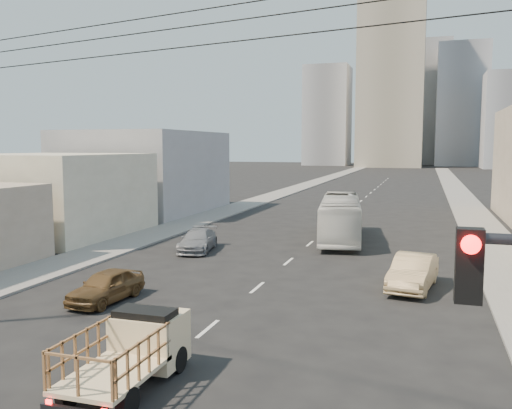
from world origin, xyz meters
The scene contains 16 objects.
sidewalk_left centered at (-11.75, 70.00, 0.06)m, with size 3.50×180.00×0.12m, color slate.
sidewalk_right centered at (11.75, 70.00, 0.06)m, with size 3.50×180.00×0.12m, color slate.
lane_dashes centered at (0.00, 53.00, 0.01)m, with size 0.15×104.00×0.01m.
flatbed_pickup centered at (-0.23, 3.06, 1.09)m, with size 1.95×4.41×1.90m.
city_bus centered at (1.71, 28.15, 1.57)m, with size 2.64×11.27×3.14m, color silver.
sedan_brown centered at (-5.42, 9.91, 0.68)m, with size 1.60×3.97×1.35m, color brown.
sedan_tan centered at (6.92, 15.99, 0.79)m, with size 1.67×4.78×1.58m, color tan.
sedan_grey centered at (-6.23, 21.43, 0.67)m, with size 1.87×4.60×1.34m, color gray.
overhead_wires centered at (0.00, 1.50, 8.97)m, with size 23.01×5.02×0.72m.
bldg_left_mid centered at (-19.00, 24.00, 3.00)m, with size 11.00×12.00×6.00m, color #BEB599.
bldg_left_far centered at (-19.50, 39.00, 4.00)m, with size 12.00×16.00×8.00m, color gray.
high_rise_tower centered at (-4.00, 170.00, 30.00)m, with size 20.00×20.00×60.00m, color gray.
midrise_ne centered at (18.00, 185.00, 20.00)m, with size 16.00×16.00×40.00m, color gray.
midrise_nw centered at (-26.00, 180.00, 17.00)m, with size 15.00×15.00×34.00m, color gray.
midrise_back centered at (6.00, 200.00, 22.00)m, with size 18.00×18.00×44.00m, color gray.
midrise_east centered at (30.00, 165.00, 14.00)m, with size 14.00×14.00×28.00m, color gray.
Camera 1 is at (7.33, -9.54, 6.56)m, focal length 38.00 mm.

